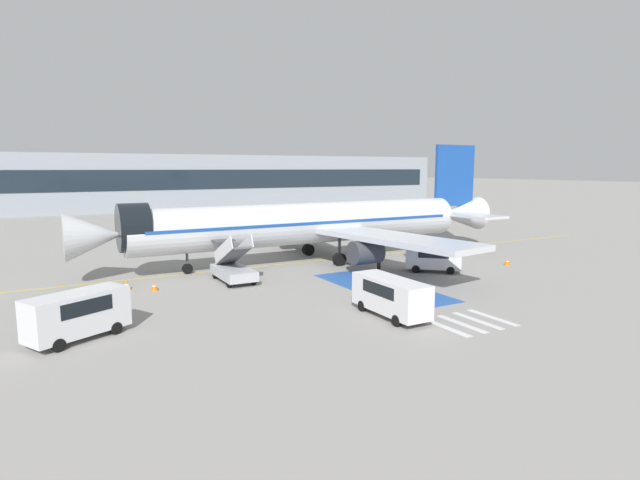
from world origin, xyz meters
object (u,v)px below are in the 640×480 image
(airliner, at_px, (314,223))
(boarding_stairs_forward, at_px, (233,269))
(service_van_2, at_px, (77,312))
(service_van_1, at_px, (433,256))
(ground_crew_0, at_px, (379,257))
(fuel_tanker, at_px, (274,218))
(traffic_cone_0, at_px, (154,286))
(ground_crew_1, at_px, (408,247))
(traffic_cone_1, at_px, (507,262))
(service_van_0, at_px, (391,294))
(traffic_cone_2, at_px, (127,285))
(terminal_building, at_px, (177,182))

(airliner, height_order, boarding_stairs_forward, airliner)
(airliner, relative_size, boarding_stairs_forward, 7.81)
(service_van_2, bearing_deg, airliner, 95.01)
(service_van_1, distance_m, ground_crew_0, 4.48)
(airliner, xyz_separation_m, service_van_1, (6.33, -8.90, -2.27))
(fuel_tanker, height_order, traffic_cone_0, fuel_tanker)
(traffic_cone_0, bearing_deg, ground_crew_0, -5.08)
(boarding_stairs_forward, xyz_separation_m, service_van_2, (-11.07, -8.52, 0.45))
(airliner, xyz_separation_m, ground_crew_0, (2.98, -5.94, -2.49))
(fuel_tanker, xyz_separation_m, ground_crew_1, (2.04, -26.59, -0.57))
(ground_crew_0, relative_size, traffic_cone_0, 2.96)
(boarding_stairs_forward, height_order, ground_crew_1, boarding_stairs_forward)
(ground_crew_0, bearing_deg, ground_crew_1, 61.28)
(ground_crew_0, bearing_deg, fuel_tanker, 115.89)
(ground_crew_0, relative_size, traffic_cone_1, 2.81)
(fuel_tanker, distance_m, service_van_2, 45.39)
(airliner, bearing_deg, ground_crew_1, -108.38)
(service_van_1, bearing_deg, traffic_cone_1, -56.20)
(fuel_tanker, relative_size, service_van_1, 2.14)
(service_van_0, bearing_deg, ground_crew_1, 47.97)
(fuel_tanker, bearing_deg, service_van_1, -2.43)
(traffic_cone_1, height_order, traffic_cone_2, traffic_cone_2)
(ground_crew_1, bearing_deg, terminal_building, 100.73)
(service_van_2, xyz_separation_m, terminal_building, (23.97, 79.88, 4.19))
(terminal_building, bearing_deg, ground_crew_1, -85.94)
(airliner, bearing_deg, ground_crew_0, -153.06)
(ground_crew_0, xyz_separation_m, traffic_cone_2, (-19.68, 2.83, -0.69))
(boarding_stairs_forward, distance_m, traffic_cone_2, 7.52)
(service_van_2, bearing_deg, boarding_stairs_forward, 100.33)
(airliner, bearing_deg, fuel_tanker, -15.09)
(service_van_1, height_order, service_van_2, service_van_2)
(traffic_cone_2, xyz_separation_m, terminal_building, (20.30, 70.12, 5.26))
(service_van_0, height_order, traffic_cone_2, service_van_0)
(traffic_cone_0, bearing_deg, traffic_cone_1, -11.12)
(service_van_0, height_order, traffic_cone_0, service_van_0)
(fuel_tanker, bearing_deg, service_van_2, -38.44)
(traffic_cone_0, xyz_separation_m, terminal_building, (18.68, 71.34, 5.30))
(service_van_0, bearing_deg, traffic_cone_1, 21.74)
(service_van_2, relative_size, traffic_cone_2, 7.60)
(airliner, relative_size, service_van_1, 8.91)
(traffic_cone_2, bearing_deg, traffic_cone_1, -12.75)
(boarding_stairs_forward, bearing_deg, service_van_2, -142.09)
(boarding_stairs_forward, relative_size, terminal_building, 0.04)
(ground_crew_1, xyz_separation_m, traffic_cone_0, (-23.64, -1.43, -0.74))
(service_van_1, height_order, terminal_building, terminal_building)
(boarding_stairs_forward, bearing_deg, service_van_0, -69.14)
(traffic_cone_0, distance_m, traffic_cone_1, 29.50)
(service_van_2, height_order, traffic_cone_1, service_van_2)
(boarding_stairs_forward, relative_size, ground_crew_1, 2.92)
(terminal_building, bearing_deg, airliner, -93.08)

